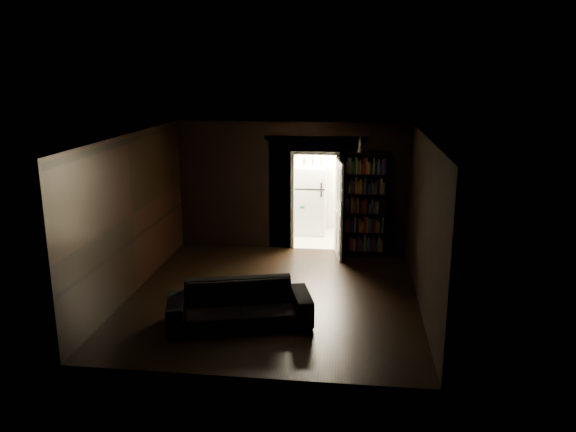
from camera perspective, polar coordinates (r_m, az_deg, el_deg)
name	(u,v)px	position (r m, az deg, el deg)	size (l,w,h in m)	color
ground	(274,295)	(10.00, -1.44, -8.05)	(5.50, 5.50, 0.00)	black
room_walls	(281,190)	(10.52, -0.71, 2.71)	(5.02, 5.61, 2.84)	black
kitchen_alcove	(318,185)	(13.29, 3.08, 3.12)	(2.20, 1.80, 2.60)	beige
sofa	(239,298)	(8.82, -4.96, -8.28)	(2.22, 0.96, 0.85)	black
bookshelf	(364,204)	(12.04, 7.72, 1.26)	(0.90, 0.32, 2.20)	black
refrigerator	(310,200)	(13.54, 2.29, 1.67)	(0.74, 0.68, 1.65)	white
door	(339,209)	(11.79, 5.18, 0.67)	(0.85, 0.05, 2.05)	silver
figurine	(360,145)	(11.83, 7.32, 7.20)	(0.10, 0.10, 0.30)	white
bottles	(313,161)	(13.36, 2.52, 5.64)	(0.61, 0.08, 0.25)	black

